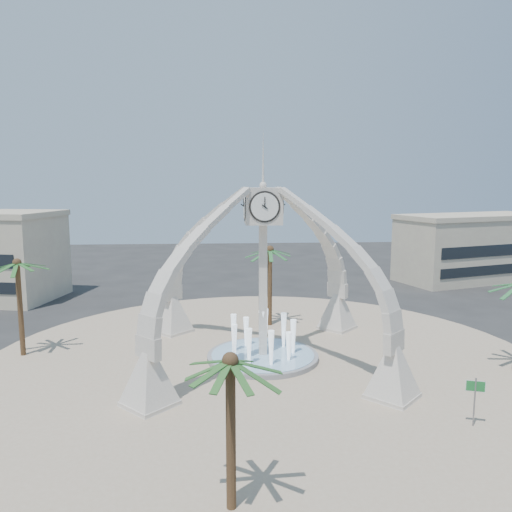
{
  "coord_description": "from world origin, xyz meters",
  "views": [
    {
      "loc": [
        -2.91,
        -34.35,
        12.63
      ],
      "look_at": [
        -0.35,
        2.0,
        7.27
      ],
      "focal_mm": 35.0,
      "sensor_mm": 36.0,
      "label": 1
    }
  ],
  "objects": [
    {
      "name": "fountain",
      "position": [
        0.0,
        0.0,
        0.29
      ],
      "size": [
        8.0,
        8.0,
        3.62
      ],
      "color": "gray",
      "rests_on": "ground"
    },
    {
      "name": "clock_tower",
      "position": [
        -0.0,
        -0.0,
        6.49
      ],
      "size": [
        17.94,
        17.94,
        16.3
      ],
      "color": "beige",
      "rests_on": "ground"
    },
    {
      "name": "palm_west",
      "position": [
        -17.55,
        2.06,
        6.82
      ],
      "size": [
        4.19,
        4.19,
        7.69
      ],
      "rotation": [
        0.0,
        0.0,
        0.06
      ],
      "color": "brown",
      "rests_on": "ground"
    },
    {
      "name": "street_sign",
      "position": [
        10.11,
        -10.77,
        1.91
      ],
      "size": [
        0.94,
        0.32,
        2.67
      ],
      "rotation": [
        0.0,
        0.0,
        -0.31
      ],
      "color": "slate",
      "rests_on": "ground"
    },
    {
      "name": "building_ne",
      "position": [
        30.0,
        28.0,
        4.31
      ],
      "size": [
        21.87,
        14.17,
        8.6
      ],
      "rotation": [
        0.0,
        0.0,
        0.31
      ],
      "color": "beige",
      "rests_on": "ground"
    },
    {
      "name": "palm_south",
      "position": [
        -2.62,
        -16.5,
        5.96
      ],
      "size": [
        5.31,
        5.31,
        6.81
      ],
      "rotation": [
        0.0,
        0.0,
        -0.41
      ],
      "color": "brown",
      "rests_on": "ground"
    },
    {
      "name": "plaza",
      "position": [
        0.0,
        0.0,
        0.03
      ],
      "size": [
        40.0,
        40.0,
        0.06
      ],
      "primitive_type": "cylinder",
      "color": "tan",
      "rests_on": "ground"
    },
    {
      "name": "ground",
      "position": [
        0.0,
        0.0,
        0.0
      ],
      "size": [
        140.0,
        140.0,
        0.0
      ],
      "primitive_type": "plane",
      "color": "#282828",
      "rests_on": "ground"
    },
    {
      "name": "palm_north",
      "position": [
        1.34,
        8.62,
        6.75
      ],
      "size": [
        5.32,
        5.32,
        7.66
      ],
      "rotation": [
        0.0,
        0.0,
        -0.29
      ],
      "color": "brown",
      "rests_on": "ground"
    }
  ]
}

